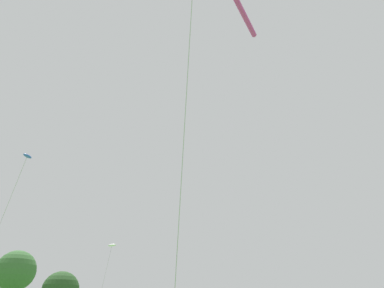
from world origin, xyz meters
name	(u,v)px	position (x,y,z in m)	size (l,w,h in m)	color
small_kite_bird_shape	(23,168)	(-3.62, 17.48, 8.18)	(0.64, 4.44, 8.80)	blue
small_kite_box_yellow	(112,247)	(3.71, 21.22, 5.97)	(2.05, 1.79, 6.21)	white
tree_shrub_far	(16,271)	(7.76, 49.78, 7.29)	(4.80, 4.80, 9.76)	#513823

